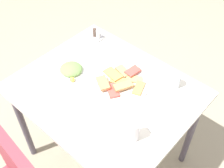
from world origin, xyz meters
The scene contains 10 objects.
ground_plane centered at (0.00, 0.00, 0.00)m, with size 6.00×6.00×0.00m, color gray.
dining_table centered at (0.00, 0.00, 0.68)m, with size 1.02×0.85×0.77m.
pide_platter centered at (-0.04, -0.10, 0.78)m, with size 0.32×0.32×0.04m.
salad_plate_greens centered at (0.26, 0.03, 0.79)m, with size 0.22×0.22×0.05m.
soda_can centered at (-0.33, 0.15, 0.83)m, with size 0.07×0.07×0.12m, color silver.
drinking_glass centered at (-0.28, -0.29, 0.82)m, with size 0.06×0.06×0.09m, color silver.
paper_napkin centered at (-0.36, 0.00, 0.77)m, with size 0.11×0.11×0.00m, color white.
fork centered at (-0.36, -0.02, 0.78)m, with size 0.16×0.02×0.01m, color silver.
spoon centered at (-0.36, 0.02, 0.78)m, with size 0.17×0.02×0.01m, color silver.
condiment_caddy centered at (0.38, -0.32, 0.80)m, with size 0.10×0.10×0.08m.
Camera 1 is at (-0.79, 0.82, 2.02)m, focal length 45.89 mm.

